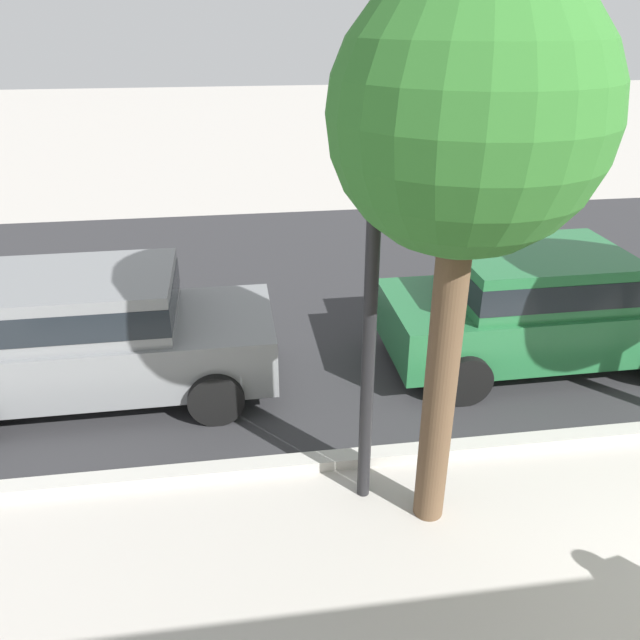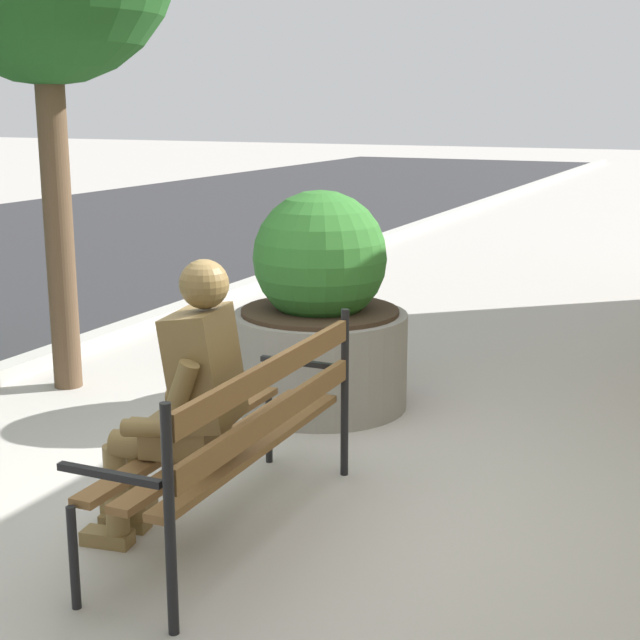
% 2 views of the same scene
% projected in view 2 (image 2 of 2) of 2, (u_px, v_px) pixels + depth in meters
% --- Properties ---
extents(ground_plane, '(80.00, 80.00, 0.00)m').
position_uv_depth(ground_plane, '(264.00, 517.00, 4.70)').
color(ground_plane, '#ADA8A0').
extents(park_bench, '(1.81, 0.57, 0.95)m').
position_uv_depth(park_bench, '(242.00, 427.00, 4.40)').
color(park_bench, brown).
rests_on(park_bench, ground).
extents(bronze_statue_seated, '(0.60, 0.83, 1.37)m').
position_uv_depth(bronze_statue_seated, '(178.00, 409.00, 4.27)').
color(bronze_statue_seated, brown).
rests_on(bronze_statue_seated, ground).
extents(concrete_planter, '(1.19, 1.19, 1.48)m').
position_uv_depth(concrete_planter, '(320.00, 315.00, 6.31)').
color(concrete_planter, gray).
rests_on(concrete_planter, ground).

